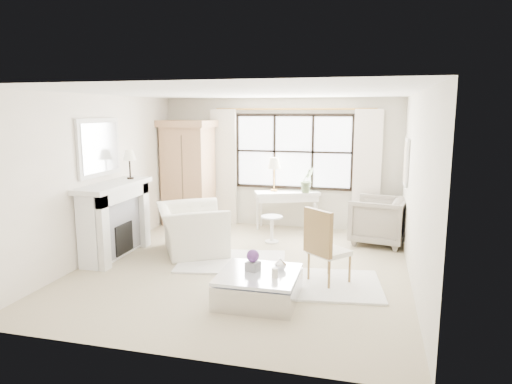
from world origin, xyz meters
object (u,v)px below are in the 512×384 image
console_table (287,211)px  coffee_table (259,287)px  armoire (188,173)px  club_armchair (192,229)px

console_table → coffee_table: bearing=-107.1°
console_table → armoire: bearing=161.7°
coffee_table → console_table: bearing=94.3°
club_armchair → console_table: bearing=-64.6°
club_armchair → coffee_table: (1.62, -1.72, -0.23)m
armoire → console_table: size_ratio=1.63×
console_table → club_armchair: (-1.31, -1.94, 0.01)m
armoire → console_table: (2.12, 0.14, -0.74)m
armoire → coffee_table: armoire is taller
club_armchair → coffee_table: size_ratio=1.27×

